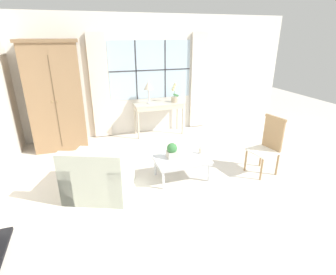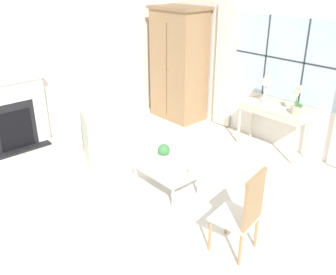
% 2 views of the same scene
% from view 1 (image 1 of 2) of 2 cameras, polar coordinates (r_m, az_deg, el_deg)
% --- Properties ---
extents(ground_plane, '(14.00, 14.00, 0.00)m').
position_cam_1_polar(ground_plane, '(4.33, 6.88, -11.48)').
color(ground_plane, silver).
extents(wall_back_windowed, '(7.20, 0.14, 2.80)m').
position_cam_1_polar(wall_back_windowed, '(6.56, -3.78, 13.09)').
color(wall_back_windowed, silver).
rests_on(wall_back_windowed, ground_plane).
extents(armoire, '(1.13, 0.73, 2.26)m').
position_cam_1_polar(armoire, '(6.03, -23.21, 8.26)').
color(armoire, '#93704C').
rests_on(armoire, ground_plane).
extents(console_table, '(1.20, 0.46, 0.80)m').
position_cam_1_polar(console_table, '(6.42, -2.05, 6.75)').
color(console_table, beige).
rests_on(console_table, ground_plane).
extents(table_lamp, '(0.22, 0.22, 0.53)m').
position_cam_1_polar(table_lamp, '(6.28, -4.30, 11.09)').
color(table_lamp, silver).
rests_on(table_lamp, console_table).
extents(potted_orchid, '(0.19, 0.15, 0.47)m').
position_cam_1_polar(potted_orchid, '(6.45, 1.36, 9.27)').
color(potted_orchid, tan).
rests_on(potted_orchid, console_table).
extents(armchair_upholstered, '(1.19, 1.17, 0.82)m').
position_cam_1_polar(armchair_upholstered, '(4.26, -14.69, -8.21)').
color(armchair_upholstered, beige).
rests_on(armchair_upholstered, ground_plane).
extents(side_chair_wooden, '(0.51, 0.51, 1.04)m').
position_cam_1_polar(side_chair_wooden, '(4.94, 20.97, -1.10)').
color(side_chair_wooden, white).
rests_on(side_chair_wooden, ground_plane).
extents(coffee_table, '(0.91, 0.59, 0.38)m').
position_cam_1_polar(coffee_table, '(4.50, 3.01, -5.07)').
color(coffee_table, silver).
rests_on(coffee_table, ground_plane).
extents(potted_plant_small, '(0.18, 0.18, 0.27)m').
position_cam_1_polar(potted_plant_small, '(4.44, 0.88, -2.87)').
color(potted_plant_small, '#BCB7AD').
rests_on(potted_plant_small, coffee_table).
extents(pillar_candle, '(0.09, 0.09, 0.12)m').
position_cam_1_polar(pillar_candle, '(4.67, 7.08, -2.89)').
color(pillar_candle, silver).
rests_on(pillar_candle, coffee_table).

